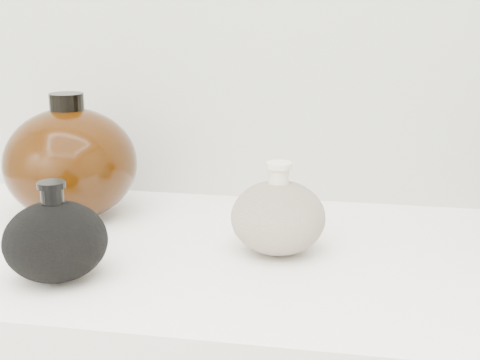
# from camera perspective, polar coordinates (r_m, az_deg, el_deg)

# --- Properties ---
(black_gourd_vase) EXTENTS (0.15, 0.15, 0.12)m
(black_gourd_vase) POSITION_cam_1_polar(r_m,az_deg,el_deg) (0.83, -15.46, -4.97)
(black_gourd_vase) COLOR black
(black_gourd_vase) RESTS_ON display_counter
(cream_gourd_vase) EXTENTS (0.13, 0.13, 0.12)m
(cream_gourd_vase) POSITION_cam_1_polar(r_m,az_deg,el_deg) (0.88, 3.27, -3.14)
(cream_gourd_vase) COLOR beige
(cream_gourd_vase) RESTS_ON display_counter
(left_round_pot) EXTENTS (0.21, 0.21, 0.19)m
(left_round_pot) POSITION_cam_1_polar(r_m,az_deg,el_deg) (1.04, -14.25, 1.41)
(left_round_pot) COLOR black
(left_round_pot) RESTS_ON display_counter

